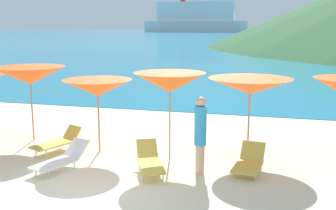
{
  "coord_description": "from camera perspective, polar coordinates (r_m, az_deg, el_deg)",
  "views": [
    {
      "loc": [
        3.82,
        -7.01,
        3.51
      ],
      "look_at": [
        0.79,
        4.36,
        1.2
      ],
      "focal_mm": 42.71,
      "sensor_mm": 36.0,
      "label": 1
    }
  ],
  "objects": [
    {
      "name": "beachgoer_0",
      "position": [
        9.58,
        4.64,
        -3.91
      ],
      "size": [
        0.29,
        0.29,
        1.9
      ],
      "rotation": [
        0.0,
        0.0,
        3.86
      ],
      "color": "#DBAA84",
      "rests_on": "ground_plane"
    },
    {
      "name": "umbrella_4",
      "position": [
        11.29,
        -10.01,
        2.4
      ],
      "size": [
        2.06,
        2.06,
        2.07
      ],
      "color": "#9E7F59",
      "rests_on": "ground_plane"
    },
    {
      "name": "cruise_ship",
      "position": [
        271.6,
        3.9,
        12.19
      ],
      "size": [
        68.73,
        11.49,
        22.75
      ],
      "rotation": [
        0.0,
        0.0,
        -0.03
      ],
      "color": "white",
      "rests_on": "ocean_water"
    },
    {
      "name": "lounge_chair_1",
      "position": [
        10.41,
        -14.96,
        -7.42
      ],
      "size": [
        1.01,
        1.68,
        0.61
      ],
      "rotation": [
        0.0,
        0.0,
        -0.3
      ],
      "color": "white",
      "rests_on": "ground_plane"
    },
    {
      "name": "umbrella_3",
      "position": [
        12.94,
        -19.12,
        3.98
      ],
      "size": [
        2.3,
        2.3,
        2.32
      ],
      "color": "#9E7F59",
      "rests_on": "ground_plane"
    },
    {
      "name": "ground_plane",
      "position": [
        17.82,
        2.22,
        -0.76
      ],
      "size": [
        50.0,
        100.0,
        0.3
      ],
      "primitive_type": "cube",
      "color": "beige"
    },
    {
      "name": "umbrella_5",
      "position": [
        10.42,
        0.25,
        3.21
      ],
      "size": [
        1.91,
        1.91,
        2.34
      ],
      "color": "#9E7F59",
      "rests_on": "ground_plane"
    },
    {
      "name": "lounge_chair_7",
      "position": [
        9.84,
        -2.63,
        -7.91
      ],
      "size": [
        1.14,
        1.64,
        0.65
      ],
      "rotation": [
        0.0,
        0.0,
        0.43
      ],
      "color": "#D8BF4C",
      "rests_on": "ground_plane"
    },
    {
      "name": "lounge_chair_2",
      "position": [
        10.1,
        11.51,
        -7.96
      ],
      "size": [
        0.77,
        1.42,
        0.62
      ],
      "rotation": [
        0.0,
        0.0,
        -0.13
      ],
      "color": "#D8BF4C",
      "rests_on": "ground_plane"
    },
    {
      "name": "lounge_chair_3",
      "position": [
        11.87,
        -15.48,
        -5.04
      ],
      "size": [
        1.07,
        1.57,
        0.63
      ],
      "rotation": [
        0.0,
        0.0,
        -0.4
      ],
      "color": "#D8BF4C",
      "rests_on": "ground_plane"
    },
    {
      "name": "ocean_water",
      "position": [
        235.96,
        14.2,
        9.92
      ],
      "size": [
        650.0,
        440.0,
        0.02
      ],
      "primitive_type": "cube",
      "color": "teal",
      "rests_on": "ground_plane"
    },
    {
      "name": "umbrella_6",
      "position": [
        10.94,
        11.63,
        2.61
      ],
      "size": [
        2.39,
        2.39,
        2.16
      ],
      "color": "#9E7F59",
      "rests_on": "ground_plane"
    }
  ]
}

